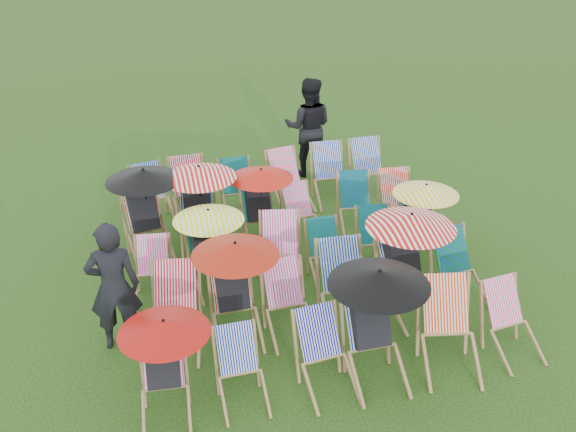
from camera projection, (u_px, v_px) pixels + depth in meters
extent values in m
plane|color=black|center=(299.00, 279.00, 9.45)|extent=(100.00, 100.00, 0.00)
cube|color=#E82E9A|center=(163.00, 361.00, 6.98)|extent=(0.45, 0.35, 0.51)
cube|color=black|center=(163.00, 364.00, 6.95)|extent=(0.38, 0.40, 0.54)
sphere|color=tan|center=(161.00, 338.00, 6.89)|extent=(0.19, 0.19, 0.19)
cylinder|color=black|center=(166.00, 348.00, 6.81)|extent=(0.03, 0.03, 0.63)
cone|color=#A80F09|center=(164.00, 327.00, 6.68)|extent=(0.98, 0.98, 0.15)
cube|color=#071995|center=(236.00, 348.00, 7.19)|extent=(0.43, 0.33, 0.50)
cube|color=#070796|center=(318.00, 332.00, 7.36)|extent=(0.50, 0.39, 0.55)
cube|color=#081BA8|center=(368.00, 318.00, 7.49)|extent=(0.52, 0.39, 0.60)
cube|color=black|center=(369.00, 321.00, 7.45)|extent=(0.43, 0.45, 0.63)
sphere|color=tan|center=(367.00, 292.00, 7.39)|extent=(0.22, 0.22, 0.22)
cylinder|color=black|center=(377.00, 302.00, 7.30)|extent=(0.03, 0.03, 0.74)
cone|color=black|center=(379.00, 277.00, 7.14)|extent=(1.16, 1.16, 0.18)
cube|color=red|center=(445.00, 304.00, 7.70)|extent=(0.60, 0.49, 0.64)
cube|color=#F53179|center=(503.00, 301.00, 7.92)|extent=(0.49, 0.39, 0.54)
cube|color=red|center=(175.00, 287.00, 8.04)|extent=(0.59, 0.48, 0.62)
cube|color=red|center=(231.00, 285.00, 8.17)|extent=(0.49, 0.36, 0.57)
cube|color=black|center=(232.00, 288.00, 8.13)|extent=(0.41, 0.42, 0.60)
sphere|color=tan|center=(229.00, 263.00, 8.07)|extent=(0.21, 0.21, 0.21)
cylinder|color=black|center=(236.00, 271.00, 7.99)|extent=(0.03, 0.03, 0.70)
cone|color=#A01B09|center=(235.00, 249.00, 7.84)|extent=(1.10, 1.10, 0.17)
cube|color=#E42D9F|center=(283.00, 282.00, 8.27)|extent=(0.48, 0.37, 0.56)
cube|color=#072996|center=(341.00, 264.00, 8.49)|extent=(0.55, 0.41, 0.64)
cube|color=#080BAE|center=(399.00, 260.00, 8.63)|extent=(0.58, 0.47, 0.62)
cube|color=black|center=(401.00, 262.00, 8.59)|extent=(0.51, 0.52, 0.64)
sphere|color=tan|center=(399.00, 236.00, 8.52)|extent=(0.23, 0.23, 0.23)
cylinder|color=black|center=(409.00, 244.00, 8.45)|extent=(0.03, 0.03, 0.75)
cone|color=red|center=(411.00, 221.00, 8.29)|extent=(1.18, 1.18, 0.18)
cube|color=#0A7324|center=(451.00, 250.00, 8.91)|extent=(0.54, 0.43, 0.59)
cube|color=#FD32A4|center=(153.00, 254.00, 8.99)|extent=(0.46, 0.36, 0.51)
cube|color=#0B7446|center=(205.00, 246.00, 9.17)|extent=(0.49, 0.40, 0.52)
cube|color=black|center=(206.00, 248.00, 9.13)|extent=(0.43, 0.44, 0.54)
sphere|color=tan|center=(203.00, 227.00, 9.07)|extent=(0.19, 0.19, 0.19)
cylinder|color=black|center=(209.00, 233.00, 9.01)|extent=(0.03, 0.03, 0.64)
cone|color=#FFFC0D|center=(208.00, 215.00, 8.87)|extent=(1.00, 1.00, 0.15)
cube|color=#F430A1|center=(280.00, 233.00, 9.32)|extent=(0.56, 0.46, 0.60)
cube|color=#0A6F34|center=(323.00, 237.00, 9.43)|extent=(0.43, 0.32, 0.51)
cube|color=#0A713A|center=(374.00, 224.00, 9.71)|extent=(0.48, 0.37, 0.54)
cube|color=#0A6D29|center=(417.00, 219.00, 9.91)|extent=(0.46, 0.36, 0.52)
cube|color=black|center=(418.00, 220.00, 9.87)|extent=(0.40, 0.41, 0.54)
sphere|color=tan|center=(417.00, 201.00, 9.82)|extent=(0.19, 0.19, 0.19)
cylinder|color=black|center=(424.00, 207.00, 9.75)|extent=(0.03, 0.03, 0.64)
cone|color=yellow|center=(426.00, 189.00, 9.61)|extent=(1.00, 1.00, 0.15)
cube|color=red|center=(142.00, 210.00, 9.97)|extent=(0.57, 0.47, 0.60)
cube|color=black|center=(143.00, 211.00, 9.93)|extent=(0.50, 0.51, 0.63)
sphere|color=tan|center=(139.00, 189.00, 9.86)|extent=(0.22, 0.22, 0.22)
cylinder|color=black|center=(146.00, 195.00, 9.79)|extent=(0.03, 0.03, 0.74)
cone|color=black|center=(143.00, 175.00, 9.63)|extent=(1.16, 1.16, 0.18)
cube|color=#0832AD|center=(197.00, 205.00, 10.12)|extent=(0.53, 0.41, 0.60)
cube|color=black|center=(197.00, 207.00, 10.07)|extent=(0.45, 0.46, 0.63)
sphere|color=tan|center=(195.00, 185.00, 10.01)|extent=(0.22, 0.22, 0.22)
cylinder|color=black|center=(200.00, 192.00, 9.92)|extent=(0.03, 0.03, 0.73)
cone|color=red|center=(199.00, 172.00, 9.76)|extent=(1.15, 1.15, 0.18)
cube|color=#09682E|center=(257.00, 203.00, 10.37)|extent=(0.46, 0.35, 0.53)
cube|color=black|center=(258.00, 204.00, 10.33)|extent=(0.39, 0.40, 0.56)
sphere|color=tan|center=(256.00, 185.00, 10.28)|extent=(0.19, 0.19, 0.19)
cylinder|color=black|center=(261.00, 191.00, 10.20)|extent=(0.03, 0.03, 0.65)
cone|color=red|center=(261.00, 174.00, 10.06)|extent=(1.02, 1.02, 0.16)
cube|color=#F931A1|center=(297.00, 200.00, 10.48)|extent=(0.50, 0.41, 0.52)
cube|color=#0A6A35|center=(354.00, 189.00, 10.74)|extent=(0.51, 0.40, 0.57)
cube|color=red|center=(395.00, 187.00, 10.79)|extent=(0.51, 0.39, 0.58)
cube|color=#072C9D|center=(148.00, 181.00, 11.00)|extent=(0.55, 0.45, 0.58)
cube|color=red|center=(188.00, 175.00, 11.09)|extent=(0.55, 0.42, 0.62)
cube|color=#0A6C29|center=(236.00, 176.00, 11.22)|extent=(0.49, 0.37, 0.57)
cube|color=#EE2F79|center=(284.00, 166.00, 11.51)|extent=(0.57, 0.47, 0.60)
cube|color=#0722A0|center=(328.00, 160.00, 11.72)|extent=(0.53, 0.40, 0.61)
cube|color=#072B92|center=(366.00, 156.00, 11.84)|extent=(0.54, 0.41, 0.63)
imported|color=black|center=(114.00, 287.00, 7.73)|extent=(0.65, 0.44, 1.73)
imported|color=black|center=(308.00, 127.00, 12.44)|extent=(1.13, 1.01, 1.95)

